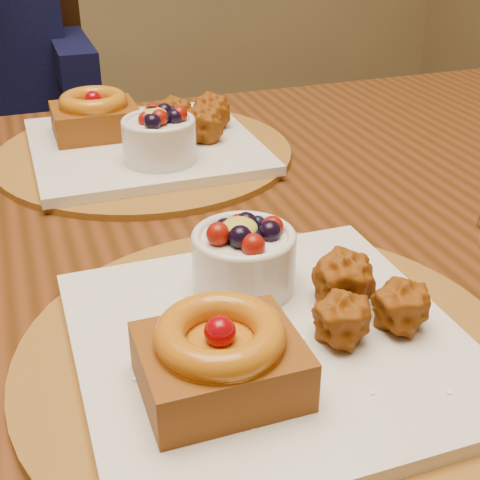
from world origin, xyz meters
The scene contains 4 objects.
dining_table centered at (0.12, -0.13, 0.68)m, with size 1.60×0.90×0.76m.
place_setting_near centered at (0.11, -0.34, 0.78)m, with size 0.38×0.38×0.08m.
place_setting_far centered at (0.11, 0.09, 0.78)m, with size 0.38×0.38×0.09m.
chair_far centered at (-0.07, 0.83, 0.50)m, with size 0.46×0.46×0.91m.
Camera 1 is at (-0.04, -0.72, 1.07)m, focal length 50.00 mm.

